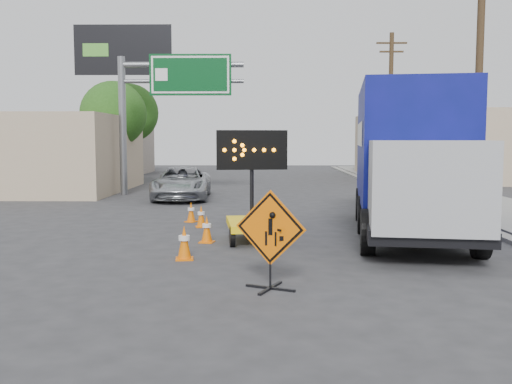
{
  "coord_description": "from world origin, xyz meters",
  "views": [
    {
      "loc": [
        0.52,
        -10.25,
        2.79
      ],
      "look_at": [
        0.32,
        3.45,
        1.51
      ],
      "focal_mm": 40.0,
      "sensor_mm": 36.0,
      "label": 1
    }
  ],
  "objects_px": {
    "arrow_board": "(252,217)",
    "pickup_truck": "(182,183)",
    "construction_sign": "(270,237)",
    "box_truck": "(409,168)"
  },
  "relations": [
    {
      "from": "construction_sign",
      "to": "arrow_board",
      "type": "distance_m",
      "value": 5.0
    },
    {
      "from": "construction_sign",
      "to": "arrow_board",
      "type": "xyz_separation_m",
      "value": [
        -0.45,
        4.97,
        -0.3
      ]
    },
    {
      "from": "arrow_board",
      "to": "pickup_truck",
      "type": "bearing_deg",
      "value": 100.63
    },
    {
      "from": "pickup_truck",
      "to": "box_truck",
      "type": "bearing_deg",
      "value": -53.8
    },
    {
      "from": "pickup_truck",
      "to": "box_truck",
      "type": "xyz_separation_m",
      "value": [
        7.99,
        -9.79,
        1.21
      ]
    },
    {
      "from": "construction_sign",
      "to": "pickup_truck",
      "type": "bearing_deg",
      "value": 128.08
    },
    {
      "from": "construction_sign",
      "to": "box_truck",
      "type": "distance_m",
      "value": 7.37
    },
    {
      "from": "arrow_board",
      "to": "pickup_truck",
      "type": "distance_m",
      "value": 11.44
    },
    {
      "from": "construction_sign",
      "to": "arrow_board",
      "type": "bearing_deg",
      "value": 119.34
    },
    {
      "from": "construction_sign",
      "to": "pickup_truck",
      "type": "distance_m",
      "value": 16.35
    }
  ]
}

